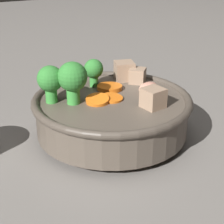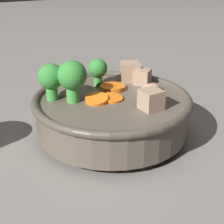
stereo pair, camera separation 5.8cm
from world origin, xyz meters
name	(u,v)px [view 2 (the right image)]	position (x,y,z in m)	size (l,w,h in m)	color
ground_plane	(112,136)	(0.00, 0.00, 0.00)	(3.00, 3.00, 0.00)	slate
stirfry_bowl	(111,110)	(0.00, 0.00, 0.04)	(0.24, 0.24, 0.13)	#51473D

